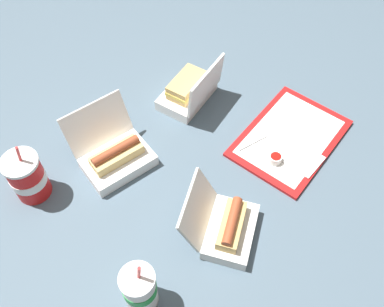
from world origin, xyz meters
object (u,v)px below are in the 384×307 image
object	(u,v)px
plastic_fork	(252,142)
clamshell_hotdog_front	(227,227)
food_tray	(290,138)
ketchup_cup	(275,158)
soda_cup_front	(27,177)
clamshell_sandwich_back	(189,91)
clamshell_hotdog_center	(115,155)
soda_cup_corner	(140,289)

from	to	relation	value
plastic_fork	clamshell_hotdog_front	size ratio (longest dim) A/B	0.48
food_tray	ketchup_cup	xyz separation A→B (m)	(-0.11, 0.00, 0.02)
clamshell_hotdog_front	soda_cup_front	xyz separation A→B (m)	(-0.18, 0.54, 0.04)
clamshell_hotdog_front	clamshell_sandwich_back	distance (m)	0.51
clamshell_hotdog_front	clamshell_hotdog_center	bearing A→B (deg)	86.20
soda_cup_corner	plastic_fork	bearing A→B (deg)	-0.60
soda_cup_front	ketchup_cup	bearing A→B (deg)	-49.88
plastic_fork	clamshell_hotdog_center	bearing A→B (deg)	157.74
clamshell_hotdog_center	soda_cup_corner	world-z (taller)	soda_cup_corner
soda_cup_corner	clamshell_hotdog_front	bearing A→B (deg)	-18.14
clamshell_hotdog_center	soda_cup_front	bearing A→B (deg)	145.72
food_tray	clamshell_hotdog_center	xyz separation A→B (m)	(-0.37, 0.41, 0.03)
food_tray	plastic_fork	bearing A→B (deg)	133.42
clamshell_sandwich_back	clamshell_hotdog_center	xyz separation A→B (m)	(-0.34, 0.04, -0.00)
clamshell_hotdog_front	clamshell_sandwich_back	bearing A→B (deg)	43.95
plastic_fork	soda_cup_front	size ratio (longest dim) A/B	0.51
food_tray	clamshell_sandwich_back	world-z (taller)	clamshell_sandwich_back
clamshell_hotdog_front	soda_cup_corner	bearing A→B (deg)	161.86
clamshell_hotdog_center	soda_cup_front	xyz separation A→B (m)	(-0.21, 0.14, 0.04)
soda_cup_corner	soda_cup_front	bearing A→B (deg)	79.16
food_tray	clamshell_hotdog_center	world-z (taller)	clamshell_hotdog_center
ketchup_cup	clamshell_hotdog_center	size ratio (longest dim) A/B	0.15
food_tray	soda_cup_front	world-z (taller)	soda_cup_front
clamshell_sandwich_back	soda_cup_corner	xyz separation A→B (m)	(-0.64, -0.27, 0.03)
clamshell_sandwich_back	clamshell_hotdog_center	world-z (taller)	same
clamshell_hotdog_front	soda_cup_corner	xyz separation A→B (m)	(-0.27, 0.09, 0.04)
plastic_fork	clamshell_sandwich_back	xyz separation A→B (m)	(0.06, 0.27, 0.03)
ketchup_cup	plastic_fork	xyz separation A→B (m)	(0.02, 0.09, -0.01)
clamshell_hotdog_front	soda_cup_corner	distance (m)	0.28
plastic_fork	clamshell_sandwich_back	bearing A→B (deg)	103.74
food_tray	ketchup_cup	world-z (taller)	ketchup_cup
clamshell_sandwich_back	soda_cup_front	size ratio (longest dim) A/B	0.93
clamshell_hotdog_center	soda_cup_corner	size ratio (longest dim) A/B	1.23
ketchup_cup	clamshell_hotdog_center	xyz separation A→B (m)	(-0.26, 0.41, 0.01)
food_tray	soda_cup_front	distance (m)	0.80
clamshell_sandwich_back	plastic_fork	bearing A→B (deg)	-102.55
food_tray	clamshell_sandwich_back	distance (m)	0.37
food_tray	soda_cup_front	xyz separation A→B (m)	(-0.58, 0.55, 0.07)
plastic_fork	clamshell_hotdog_front	bearing A→B (deg)	-138.83
clamshell_hotdog_center	soda_cup_front	size ratio (longest dim) A/B	1.21
clamshell_sandwich_back	clamshell_hotdog_center	distance (m)	0.34
plastic_fork	soda_cup_front	world-z (taller)	soda_cup_front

